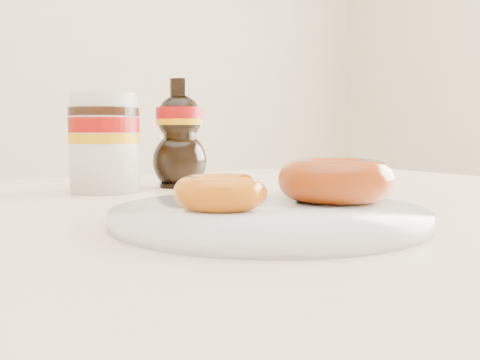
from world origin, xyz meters
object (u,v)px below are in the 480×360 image
plate (268,215)px  dining_table (137,287)px  syrup_bottle (180,133)px  donut_bitten (221,192)px  donut_whole (336,180)px  nutella_jar (104,139)px

plate → dining_table: bearing=118.5°
dining_table → syrup_bottle: (0.14, 0.19, 0.16)m
donut_bitten → donut_whole: bearing=-17.7°
dining_table → plate: bearing=-61.5°
donut_whole → syrup_bottle: 0.33m
dining_table → nutella_jar: (0.02, 0.18, 0.15)m
donut_bitten → donut_whole: 0.13m
plate → nutella_jar: nutella_jar is taller
donut_whole → nutella_jar: bearing=114.3°
dining_table → donut_bitten: (0.04, -0.12, 0.11)m
plate → nutella_jar: (-0.05, 0.32, 0.06)m
donut_whole → donut_bitten: bearing=176.8°
dining_table → plate: plate is taller
dining_table → plate: (0.08, -0.14, 0.09)m
plate → nutella_jar: bearing=99.4°
donut_bitten → dining_table: bearing=92.2°
donut_whole → syrup_bottle: (-0.02, 0.32, 0.05)m
dining_table → donut_whole: 0.24m
dining_table → donut_bitten: donut_bitten is taller
plate → nutella_jar: size_ratio=2.12×
dining_table → donut_bitten: bearing=-73.3°
donut_whole → nutella_jar: nutella_jar is taller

